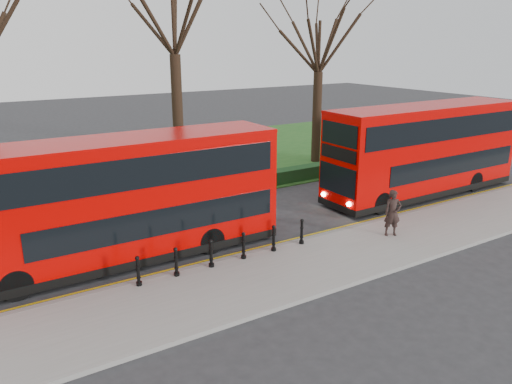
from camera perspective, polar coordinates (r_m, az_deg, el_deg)
ground at (r=20.20m, az=-2.30°, el=-6.34°), size 120.00×120.00×0.00m
pavement at (r=17.86m, az=2.56°, el=-9.34°), size 60.00×4.00×0.15m
kerb at (r=19.38m, az=-0.82°, el=-7.13°), size 60.00×0.25×0.16m
grass_verge at (r=33.42m, az=-15.20°, el=2.56°), size 60.00×18.00×0.06m
hedge at (r=25.84m, az=-9.83°, el=-0.39°), size 60.00×0.90×0.80m
yellow_line_outer at (r=19.64m, az=-1.27°, el=-7.01°), size 60.00×0.10×0.01m
yellow_line_inner at (r=19.80m, az=-1.57°, el=-6.81°), size 60.00×0.10×0.01m
tree_mid at (r=28.48m, az=-9.49°, el=20.01°), size 8.46×8.46×13.22m
tree_right at (r=33.63m, az=7.26°, el=16.76°), size 7.01×7.01×10.96m
bollard_row at (r=18.36m, az=-3.26°, el=-6.61°), size 6.91×0.15×1.00m
bus_lead at (r=18.98m, az=-14.61°, el=-0.92°), size 11.65×2.67×4.64m
bus_rear at (r=27.95m, az=18.66°, el=4.53°), size 11.99×2.75×4.77m
pedestrian at (r=21.44m, az=15.35°, el=-2.33°), size 0.84×0.72×1.96m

